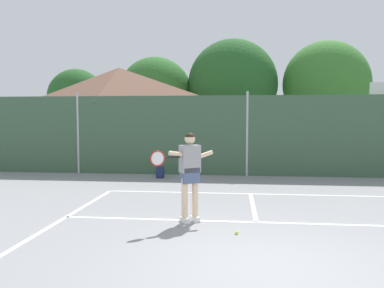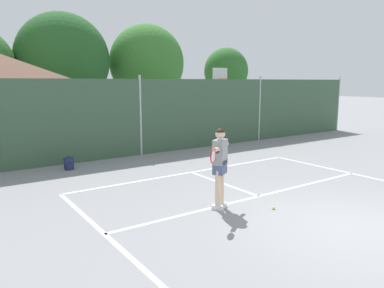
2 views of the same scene
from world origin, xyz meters
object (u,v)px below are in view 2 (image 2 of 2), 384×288
Objects in this scene: tennis_player at (220,161)px; tennis_ball at (274,208)px; basketball_hoop at (219,93)px; backpack_navy at (69,164)px.

tennis_player reaches higher than tennis_ball.
basketball_hoop is 53.79× the size of tennis_ball.
tennis_player is (-6.66, -8.28, -1.20)m from basketball_hoop.
basketball_hoop is 10.92m from tennis_ball.
tennis_player is at bearing -128.82° from basketball_hoop.
backpack_navy reaches higher than tennis_ball.
tennis_player is 1.64m from tennis_ball.
basketball_hoop reaches higher than tennis_ball.
basketball_hoop reaches higher than backpack_navy.
tennis_ball is 7.06m from backpack_navy.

